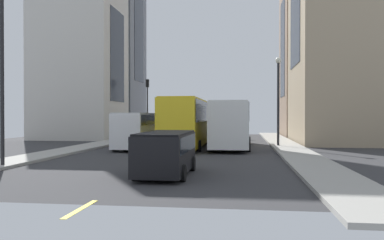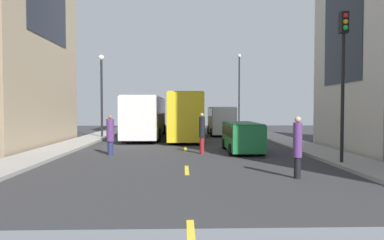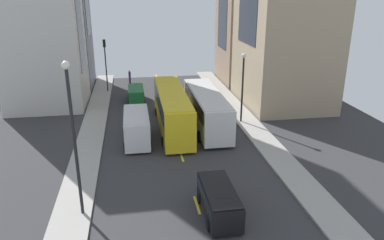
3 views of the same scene
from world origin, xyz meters
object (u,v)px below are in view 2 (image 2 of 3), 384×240
object	(u,v)px
city_bus_white	(146,114)
pedestrian_walking_far	(110,134)
streetcar_yellow	(185,112)
pedestrian_waiting_curb	(202,132)
car_green_0	(242,135)
car_black_1	(176,120)
pedestrian_crossing_near	(298,145)
traffic_light_near_corner	(343,59)
delivery_van_white	(221,118)

from	to	relation	value
city_bus_white	pedestrian_walking_far	bearing A→B (deg)	-94.30
streetcar_yellow	pedestrian_waiting_curb	size ratio (longest dim) A/B	5.66
car_green_0	car_black_1	size ratio (longest dim) A/B	1.00
streetcar_yellow	car_green_0	xyz separation A→B (m)	(3.16, -9.19, -1.15)
pedestrian_crossing_near	traffic_light_near_corner	size ratio (longest dim) A/B	0.34
delivery_van_white	pedestrian_walking_far	world-z (taller)	delivery_van_white
car_green_0	pedestrian_waiting_curb	distance (m)	2.46
pedestrian_waiting_curb	pedestrian_crossing_near	size ratio (longest dim) A/B	1.01
pedestrian_waiting_curb	traffic_light_near_corner	bearing A→B (deg)	-6.83
streetcar_yellow	pedestrian_crossing_near	size ratio (longest dim) A/B	5.72
streetcar_yellow	pedestrian_walking_far	bearing A→B (deg)	-111.30
streetcar_yellow	pedestrian_crossing_near	bearing A→B (deg)	-76.86
city_bus_white	delivery_van_white	bearing A→B (deg)	22.44
city_bus_white	car_green_0	bearing A→B (deg)	-55.48
pedestrian_crossing_near	streetcar_yellow	bearing A→B (deg)	93.40
streetcar_yellow	delivery_van_white	xyz separation A→B (m)	(3.33, 2.79, -0.61)
delivery_van_white	pedestrian_waiting_curb	size ratio (longest dim) A/B	2.53
streetcar_yellow	pedestrian_walking_far	distance (m)	11.05
delivery_van_white	city_bus_white	bearing A→B (deg)	-157.56
city_bus_white	traffic_light_near_corner	xyz separation A→B (m)	(9.84, -13.98, 2.54)
car_green_0	pedestrian_walking_far	world-z (taller)	pedestrian_walking_far
car_black_1	traffic_light_near_corner	bearing A→B (deg)	-74.75
car_green_0	pedestrian_walking_far	xyz separation A→B (m)	(-7.15, -1.06, 0.13)
pedestrian_waiting_curb	pedestrian_crossing_near	xyz separation A→B (m)	(2.98, -6.42, -0.02)
car_green_0	traffic_light_near_corner	bearing A→B (deg)	-53.68
pedestrian_waiting_curb	pedestrian_walking_far	distance (m)	4.85
city_bus_white	traffic_light_near_corner	bearing A→B (deg)	-54.87
delivery_van_white	pedestrian_waiting_curb	distance (m)	13.04
pedestrian_walking_far	traffic_light_near_corner	world-z (taller)	traffic_light_near_corner
car_green_0	pedestrian_crossing_near	xyz separation A→B (m)	(0.68, -7.24, 0.19)
pedestrian_waiting_curb	pedestrian_crossing_near	world-z (taller)	pedestrian_waiting_curb
pedestrian_crossing_near	traffic_light_near_corner	bearing A→B (deg)	32.52
delivery_van_white	traffic_light_near_corner	world-z (taller)	traffic_light_near_corner
city_bus_white	car_green_0	world-z (taller)	city_bus_white
city_bus_white	pedestrian_crossing_near	size ratio (longest dim) A/B	5.21
pedestrian_walking_far	traffic_light_near_corner	distance (m)	11.74
pedestrian_crossing_near	traffic_light_near_corner	world-z (taller)	traffic_light_near_corner
pedestrian_waiting_curb	delivery_van_white	bearing A→B (deg)	106.18
pedestrian_waiting_curb	pedestrian_walking_far	size ratio (longest dim) A/B	1.05
streetcar_yellow	pedestrian_crossing_near	distance (m)	16.90
city_bus_white	delivery_van_white	size ratio (longest dim) A/B	2.04
car_black_1	pedestrian_waiting_curb	xyz separation A→B (m)	(1.94, -24.40, 0.16)
pedestrian_waiting_curb	pedestrian_walking_far	world-z (taller)	pedestrian_waiting_curb
car_black_1	pedestrian_walking_far	world-z (taller)	pedestrian_walking_far
city_bus_white	pedestrian_waiting_curb	world-z (taller)	city_bus_white
car_green_0	pedestrian_waiting_curb	xyz separation A→B (m)	(-2.31, -0.82, 0.21)
traffic_light_near_corner	streetcar_yellow	bearing A→B (deg)	115.48
delivery_van_white	car_green_0	distance (m)	11.99
pedestrian_waiting_curb	pedestrian_walking_far	bearing A→B (deg)	-149.99
car_green_0	delivery_van_white	bearing A→B (deg)	89.16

